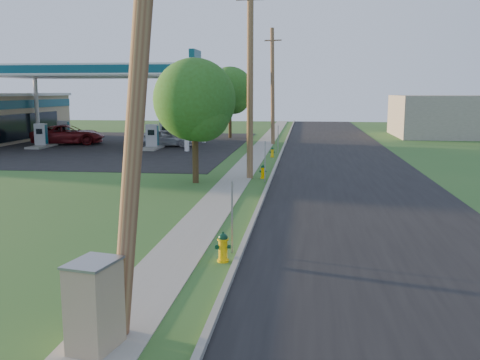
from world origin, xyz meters
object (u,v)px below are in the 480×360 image
fuel_pump_sw (64,134)px  hydrant_near (223,247)px  price_pylon (195,74)px  utility_cabinet (95,306)px  utility_pole_far (273,86)px  fuel_pump_se (166,136)px  hydrant_mid (263,172)px  utility_pole_near (139,66)px  car_silver (168,138)px  tree_verge (196,103)px  fuel_pump_nw (41,138)px  car_red (68,135)px  hydrant_far (272,152)px  tree_lot (231,92)px  fuel_pump_ne (152,140)px  utility_pole_mid (250,80)px

fuel_pump_sw → hydrant_near: size_ratio=3.99×
price_pylon → hydrant_near: price_pylon is taller
utility_cabinet → utility_pole_far: bearing=88.9°
fuel_pump_sw → fuel_pump_se: same height
utility_pole_far → utility_cabinet: utility_pole_far is taller
hydrant_mid → utility_pole_near: bearing=-92.1°
fuel_pump_sw → hydrant_mid: size_ratio=4.46×
fuel_pump_se → car_silver: fuel_pump_se is taller
utility_pole_far → car_silver: 9.59m
fuel_pump_se → tree_verge: 20.07m
price_pylon → tree_verge: (1.52, -7.23, -1.60)m
utility_pole_near → fuel_pump_nw: utility_pole_near is taller
utility_cabinet → car_red: 38.05m
hydrant_far → utility_pole_far: bearing=93.7°
tree_lot → utility_pole_far: bearing=-52.7°
utility_pole_near → fuel_pump_se: 36.34m
utility_cabinet → car_red: (-16.24, 34.41, 0.03)m
utility_pole_far → fuel_pump_nw: size_ratio=2.97×
fuel_pump_sw → tree_lot: bearing=25.8°
fuel_pump_se → car_red: fuel_pump_se is taller
fuel_pump_ne → utility_pole_near: bearing=-74.0°
tree_lot → car_silver: (-3.90, -8.51, -3.61)m
tree_lot → car_red: 15.29m
hydrant_mid → hydrant_far: (-0.09, 8.93, -0.02)m
price_pylon → fuel_pump_nw: bearing=151.8°
utility_pole_far → fuel_pump_se: bearing=-173.6°
utility_pole_mid → utility_cabinet: (-0.71, -18.60, -4.16)m
fuel_pump_se → hydrant_mid: 19.50m
utility_pole_near → fuel_pump_nw: size_ratio=2.96×
fuel_pump_ne → fuel_pump_sw: (-9.00, 4.00, 0.00)m
tree_lot → fuel_pump_se: bearing=-125.1°
utility_pole_far → tree_lot: bearing=127.3°
utility_pole_mid → tree_lot: size_ratio=1.46×
hydrant_far → utility_cabinet: bearing=-92.7°
utility_cabinet → car_silver: (-7.45, 33.68, -0.08)m
fuel_pump_sw → hydrant_mid: (18.57, -16.98, -0.37)m
hydrant_far → utility_cabinet: (-1.30, -27.56, 0.46)m
price_pylon → car_silver: price_pylon is taller
tree_verge → tree_lot: bearing=94.3°
fuel_pump_se → fuel_pump_sw: bearing=180.0°
utility_pole_near → price_pylon: size_ratio=1.38×
utility_pole_near → utility_cabinet: bearing=-139.7°
utility_pole_mid → tree_lot: bearing=100.2°
fuel_pump_ne → fuel_pump_se: bearing=90.0°
fuel_pump_ne → tree_lot: bearing=66.3°
tree_verge → hydrant_mid: size_ratio=8.31×
fuel_pump_sw → hydrant_far: fuel_pump_sw is taller
price_pylon → hydrant_far: price_pylon is taller
tree_verge → hydrant_mid: 4.95m
fuel_pump_nw → tree_lot: (13.64, 10.59, 3.59)m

